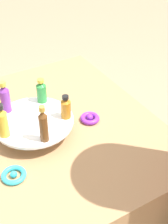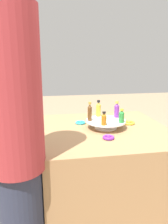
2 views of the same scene
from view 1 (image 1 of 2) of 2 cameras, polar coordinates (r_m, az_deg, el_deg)
The scene contains 9 objects.
party_table at distance 1.53m, azimuth -7.53°, elevation -14.73°, with size 0.97×0.97×0.78m.
display_stand at distance 1.23m, azimuth -9.14°, elevation -2.15°, with size 0.31×0.31×0.06m.
bottle_brown at distance 1.08m, azimuth -7.42°, elevation -2.39°, with size 0.03×0.03×0.15m.
bottle_amber at distance 1.19m, azimuth -3.35°, elevation 0.83°, with size 0.04×0.04×0.10m.
bottle_green at distance 1.28m, azimuth -7.78°, elevation 3.77°, with size 0.04×0.04×0.11m.
bottle_purple at distance 1.25m, azimuth -14.25°, elevation 2.51°, with size 0.04×0.04×0.13m.
bottle_gold at distance 1.13m, azimuth -14.68°, elevation -1.71°, with size 0.04×0.04×0.14m.
ribbon_bow_purple at distance 1.29m, azimuth 1.08°, elevation -1.14°, with size 0.08×0.08×0.03m.
ribbon_bow_teal at distance 1.10m, azimuth -12.72°, elevation -11.18°, with size 0.09×0.09×0.02m.
Camera 1 is at (0.90, -0.30, 1.59)m, focal length 50.00 mm.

